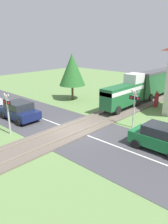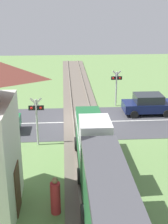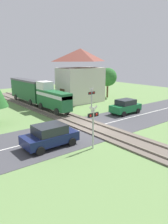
{
  "view_description": "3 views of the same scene",
  "coord_description": "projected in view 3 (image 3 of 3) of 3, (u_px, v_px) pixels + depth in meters",
  "views": [
    {
      "loc": [
        10.95,
        -10.7,
        6.48
      ],
      "look_at": [
        0.0,
        1.16,
        1.2
      ],
      "focal_mm": 35.0,
      "sensor_mm": 36.0,
      "label": 1
    },
    {
      "loc": [
        1.32,
        21.0,
        8.29
      ],
      "look_at": [
        0.0,
        1.16,
        1.2
      ],
      "focal_mm": 50.0,
      "sensor_mm": 36.0,
      "label": 2
    },
    {
      "loc": [
        -12.2,
        -14.17,
        6.09
      ],
      "look_at": [
        0.0,
        1.16,
        1.2
      ],
      "focal_mm": 35.0,
      "sensor_mm": 36.0,
      "label": 3
    }
  ],
  "objects": [
    {
      "name": "pedestrian_by_station",
      "position": [
        51.0,
        100.0,
        28.2
      ],
      "size": [
        0.41,
        0.41,
        1.67
      ],
      "color": "#B2282D",
      "rests_on": "ground_plane"
    },
    {
      "name": "car_near_crossing",
      "position": [
        50.0,
        135.0,
        15.22
      ],
      "size": [
        3.82,
        2.02,
        1.58
      ],
      "color": "#141E4C",
      "rests_on": "ground_plane"
    },
    {
      "name": "road_surface",
      "position": [
        92.0,
        127.0,
        19.6
      ],
      "size": [
        48.0,
        6.4,
        0.02
      ],
      "color": "#424247",
      "rests_on": "ground_plane"
    },
    {
      "name": "crossing_signal_east_approach",
      "position": [
        92.0,
        97.0,
        23.64
      ],
      "size": [
        0.9,
        0.18,
        3.02
      ],
      "color": "#B7B7B7",
      "rests_on": "ground_plane"
    },
    {
      "name": "track_bed",
      "position": [
        92.0,
        127.0,
        19.59
      ],
      "size": [
        2.8,
        48.0,
        0.24
      ],
      "color": "#665B51",
      "rests_on": "ground_plane"
    },
    {
      "name": "train",
      "position": [
        36.0,
        92.0,
        27.36
      ],
      "size": [
        1.58,
        13.57,
        3.18
      ],
      "color": "#1E6033",
      "rests_on": "track_bed"
    },
    {
      "name": "station_building",
      "position": [
        81.0,
        76.0,
        30.1
      ],
      "size": [
        6.54,
        3.94,
        7.3
      ],
      "color": "beige",
      "rests_on": "ground_plane"
    },
    {
      "name": "car_far_side",
      "position": [
        125.0,
        106.0,
        24.19
      ],
      "size": [
        3.61,
        1.84,
        1.62
      ],
      "color": "#197038",
      "rests_on": "ground_plane"
    },
    {
      "name": "crossing_signal_west_approach",
      "position": [
        93.0,
        121.0,
        14.63
      ],
      "size": [
        0.9,
        0.18,
        3.02
      ],
      "color": "#B7B7B7",
      "rests_on": "ground_plane"
    },
    {
      "name": "ground_plane",
      "position": [
        92.0,
        127.0,
        19.6
      ],
      "size": [
        60.0,
        60.0,
        0.0
      ],
      "primitive_type": "plane",
      "color": "#66894C"
    },
    {
      "name": "tree_by_station",
      "position": [
        108.0,
        77.0,
        33.75
      ],
      "size": [
        2.81,
        2.81,
        4.58
      ],
      "color": "brown",
      "rests_on": "ground_plane"
    }
  ]
}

